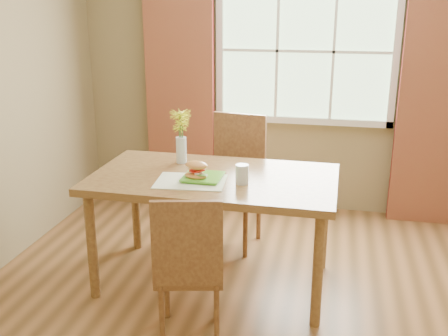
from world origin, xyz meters
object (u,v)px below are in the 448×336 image
chair_far (235,174)px  flower_vase (181,130)px  croissant_sandwich (196,170)px  water_glass (242,175)px  dining_table (214,187)px  chair_near (189,263)px

chair_far → flower_vase: size_ratio=2.72×
chair_far → croissant_sandwich: bearing=-88.3°
chair_far → flower_vase: 0.73m
water_glass → dining_table: bearing=152.0°
chair_far → flower_vase: flower_vase is taller
chair_far → water_glass: (0.20, -0.83, 0.28)m
flower_vase → croissant_sandwich: bearing=-60.6°
chair_near → chair_far: bearing=77.2°
chair_far → water_glass: 0.90m
water_glass → croissant_sandwich: bearing=-176.4°
flower_vase → chair_far: bearing=56.5°
water_glass → flower_vase: size_ratio=0.32×
chair_near → flower_vase: size_ratio=2.38×
dining_table → chair_far: chair_far is taller
dining_table → water_glass: water_glass is taller
flower_vase → dining_table: bearing=-39.3°
dining_table → chair_far: bearing=89.7°
dining_table → chair_far: size_ratio=1.56×
croissant_sandwich → flower_vase: (-0.21, 0.38, 0.17)m
dining_table → croissant_sandwich: croissant_sandwich is taller
croissant_sandwich → chair_far: bearing=97.2°
dining_table → chair_near: 0.73m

